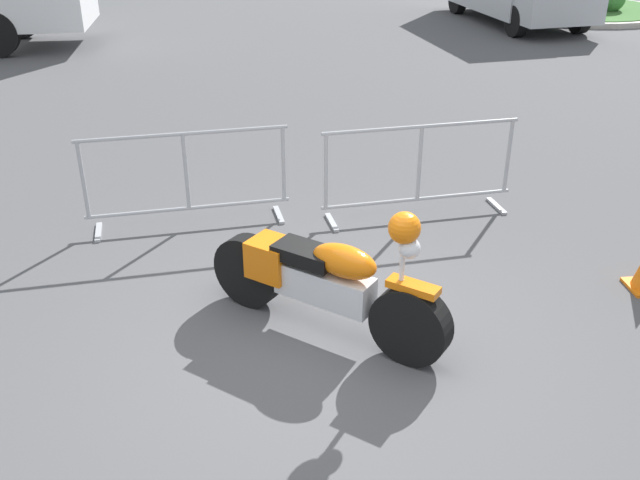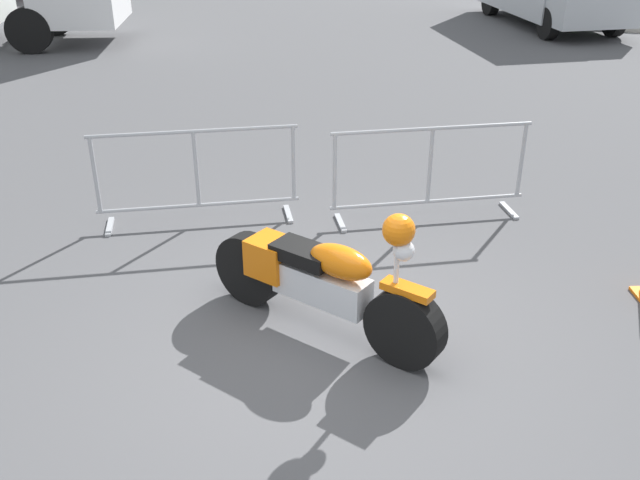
{
  "view_description": "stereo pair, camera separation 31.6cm",
  "coord_description": "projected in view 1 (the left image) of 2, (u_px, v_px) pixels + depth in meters",
  "views": [
    {
      "loc": [
        -0.49,
        -4.64,
        3.47
      ],
      "look_at": [
        0.04,
        0.8,
        0.65
      ],
      "focal_mm": 40.0,
      "sensor_mm": 36.0,
      "label": 1
    },
    {
      "loc": [
        -0.17,
        -4.66,
        3.47
      ],
      "look_at": [
        0.04,
        0.8,
        0.65
      ],
      "focal_mm": 40.0,
      "sensor_mm": 36.0,
      "label": 2
    }
  ],
  "objects": [
    {
      "name": "crowd_barrier_near",
      "position": [
        187.0,
        178.0,
        7.64
      ],
      "size": [
        2.2,
        0.7,
        1.07
      ],
      "rotation": [
        0.0,
        0.0,
        0.13
      ],
      "color": "#9EA0A5",
      "rests_on": "ground"
    },
    {
      "name": "ground_plane",
      "position": [
        325.0,
        357.0,
        5.73
      ],
      "size": [
        120.0,
        120.0,
        0.0
      ],
      "primitive_type": "plane",
      "color": "#4C4C4F"
    },
    {
      "name": "planter_island",
      "position": [
        583.0,
        4.0,
        19.54
      ],
      "size": [
        4.75,
        4.75,
        1.22
      ],
      "color": "#ADA89E",
      "rests_on": "ground"
    },
    {
      "name": "crowd_barrier_far",
      "position": [
        419.0,
        170.0,
        7.85
      ],
      "size": [
        2.2,
        0.7,
        1.07
      ],
      "rotation": [
        0.0,
        0.0,
        0.13
      ],
      "color": "#9EA0A5",
      "rests_on": "ground"
    },
    {
      "name": "motorcycle",
      "position": [
        325.0,
        280.0,
        5.86
      ],
      "size": [
        1.88,
        1.53,
        1.27
      ],
      "rotation": [
        0.0,
        0.0,
        -0.67
      ],
      "color": "black",
      "rests_on": "ground"
    }
  ]
}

